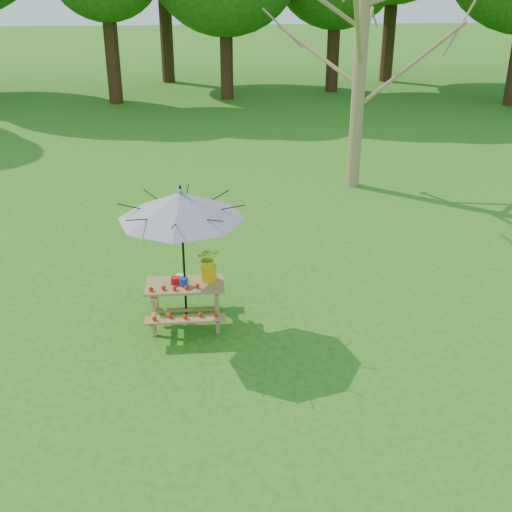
{
  "coord_description": "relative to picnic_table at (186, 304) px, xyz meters",
  "views": [
    {
      "loc": [
        1.51,
        -5.03,
        5.13
      ],
      "look_at": [
        2.27,
        3.83,
        1.1
      ],
      "focal_mm": 45.0,
      "sensor_mm": 36.0,
      "label": 1
    }
  ],
  "objects": [
    {
      "name": "tomatoes_row",
      "position": [
        -0.15,
        -0.18,
        0.38
      ],
      "size": [
        0.77,
        0.13,
        0.07
      ],
      "primitive_type": null,
      "color": "red",
      "rests_on": "picnic_table"
    },
    {
      "name": "produce_bins",
      "position": [
        -0.07,
        0.03,
        0.4
      ],
      "size": [
        0.26,
        0.35,
        0.13
      ],
      "color": "red",
      "rests_on": "picnic_table"
    },
    {
      "name": "flower_bucket",
      "position": [
        0.37,
        0.11,
        0.64
      ],
      "size": [
        0.35,
        0.31,
        0.56
      ],
      "color": "#FCAE0D",
      "rests_on": "picnic_table"
    },
    {
      "name": "patio_umbrella",
      "position": [
        0.0,
        0.0,
        1.62
      ],
      "size": [
        2.08,
        2.08,
        2.25
      ],
      "color": "black",
      "rests_on": "ground"
    },
    {
      "name": "picnic_table",
      "position": [
        0.0,
        0.0,
        0.0
      ],
      "size": [
        1.2,
        1.32,
        0.67
      ],
      "color": "olive",
      "rests_on": "ground"
    }
  ]
}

